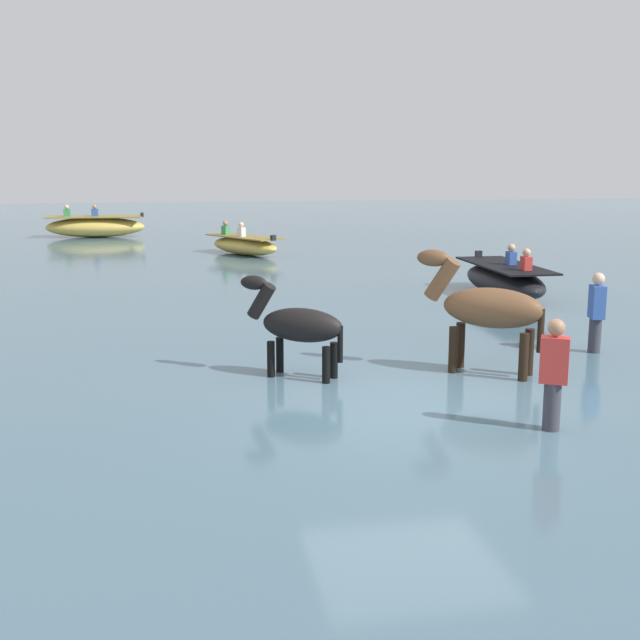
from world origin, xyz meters
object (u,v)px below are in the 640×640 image
object	(u,v)px
boat_mid_channel	(504,280)
person_spectator_far	(553,384)
horse_lead_black	(298,328)
person_onlooker_right	(596,319)
horse_trailing_bay	(487,311)
boat_mid_outer	(244,245)
boat_far_inshore	(95,227)

from	to	relation	value
boat_mid_channel	person_spectator_far	world-z (taller)	person_spectator_far
horse_lead_black	person_onlooker_right	xyz separation A→B (m)	(5.02, 0.65, -0.17)
horse_trailing_bay	person_spectator_far	bearing A→B (deg)	-94.75
boat_mid_outer	person_spectator_far	distance (m)	18.90
horse_trailing_bay	boat_mid_outer	bearing A→B (deg)	97.42
horse_trailing_bay	boat_far_inshore	size ratio (longest dim) A/B	0.51
boat_mid_outer	boat_far_inshore	bearing A→B (deg)	126.15
horse_trailing_bay	boat_mid_outer	distance (m)	16.37
boat_mid_channel	person_spectator_far	xyz separation A→B (m)	(-3.31, -9.14, 0.18)
horse_trailing_bay	horse_lead_black	bearing A→B (deg)	174.11
boat_far_inshore	boat_mid_outer	bearing A→B (deg)	-53.85
boat_far_inshore	person_spectator_far	xyz separation A→B (m)	(7.44, -26.39, 0.12)
person_onlooker_right	boat_mid_outer	bearing A→B (deg)	105.98
horse_trailing_bay	boat_mid_channel	world-z (taller)	horse_trailing_bay
boat_mid_channel	person_onlooker_right	distance (m)	5.69
boat_far_inshore	boat_mid_outer	distance (m)	9.40
person_onlooker_right	person_spectator_far	size ratio (longest dim) A/B	1.00
person_spectator_far	horse_lead_black	bearing A→B (deg)	131.60
boat_mid_outer	boat_mid_channel	distance (m)	10.98
horse_lead_black	boat_far_inshore	distance (m)	24.04
boat_far_inshore	person_spectator_far	distance (m)	27.42
person_onlooker_right	person_spectator_far	bearing A→B (deg)	-125.29
boat_far_inshore	boat_mid_outer	size ratio (longest dim) A/B	1.23
horse_trailing_bay	boat_mid_channel	xyz separation A→B (m)	(3.09, 6.56, -0.56)
boat_far_inshore	boat_mid_channel	xyz separation A→B (m)	(10.75, -17.25, -0.06)
person_spectator_far	person_onlooker_right	bearing A→B (deg)	54.71
boat_mid_outer	person_spectator_far	size ratio (longest dim) A/B	2.05
horse_lead_black	boat_mid_channel	xyz separation A→B (m)	(5.85, 6.28, -0.36)
person_onlooker_right	person_spectator_far	distance (m)	4.30
horse_trailing_bay	person_spectator_far	distance (m)	2.61
horse_lead_black	horse_trailing_bay	bearing A→B (deg)	-5.89
horse_lead_black	boat_mid_outer	distance (m)	15.96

